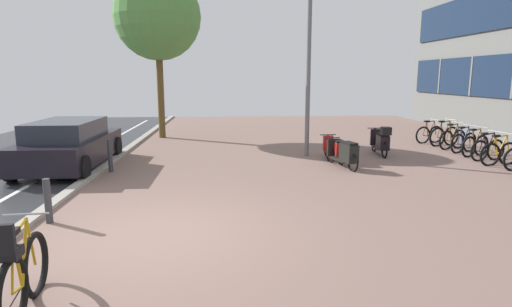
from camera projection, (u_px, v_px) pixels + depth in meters
ground at (251, 233)px, 6.83m from camera, size 21.00×40.00×0.13m
bicycle_foreground at (19, 275)px, 4.47m from camera, size 0.64×1.45×1.14m
bicycle_rack_02 at (499, 153)px, 11.92m from camera, size 1.32×0.48×0.96m
bicycle_rack_03 at (488, 150)px, 12.59m from camera, size 1.27×0.47×0.93m
bicycle_rack_04 at (475, 146)px, 13.26m from camera, size 1.24×0.60×0.97m
bicycle_rack_05 at (464, 142)px, 13.93m from camera, size 1.22×0.60×0.95m
bicycle_rack_06 at (452, 139)px, 14.60m from camera, size 1.26×0.59×0.97m
bicycle_rack_07 at (444, 136)px, 15.27m from camera, size 1.36×0.55×1.01m
bicycle_rack_08 at (429, 134)px, 15.93m from camera, size 1.25×0.49×0.93m
scooter_near at (336, 149)px, 12.44m from camera, size 0.52×1.75×0.74m
scooter_mid at (345, 154)px, 11.53m from camera, size 0.71×1.73×0.79m
scooter_far at (381, 142)px, 13.34m from camera, size 0.52×1.73×1.00m
parked_car_near at (69, 145)px, 11.56m from camera, size 1.92×4.17×1.33m
lamp_post at (309, 58)px, 12.87m from camera, size 0.20×0.52×5.53m
street_tree at (158, 17)px, 16.50m from camera, size 3.44×3.44×6.57m
bollard_near at (48, 201)px, 7.18m from camera, size 0.12×0.12×0.79m
bollard_far at (110, 156)px, 11.01m from camera, size 0.12×0.12×0.87m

